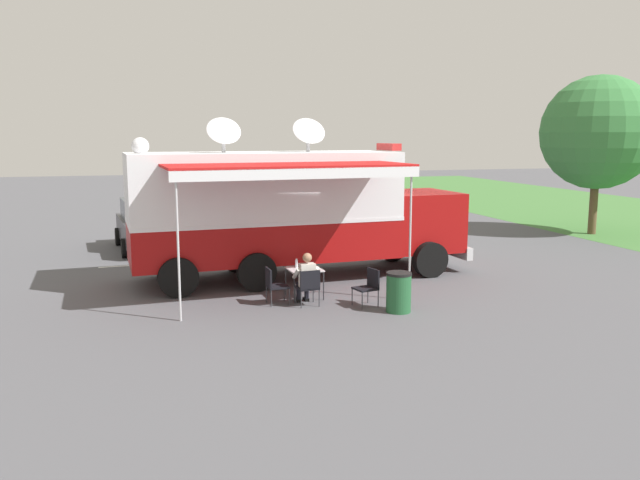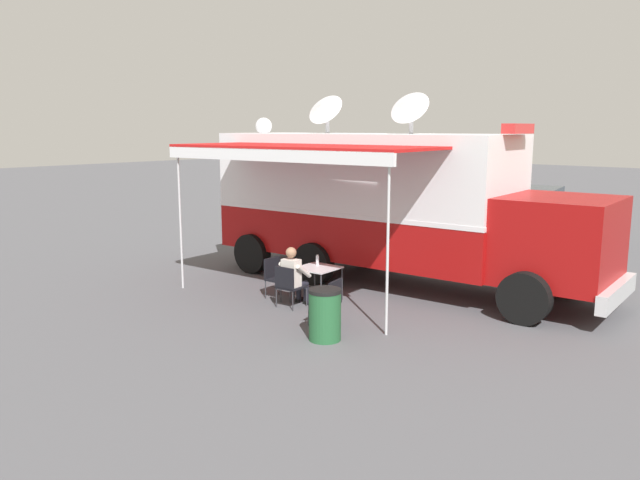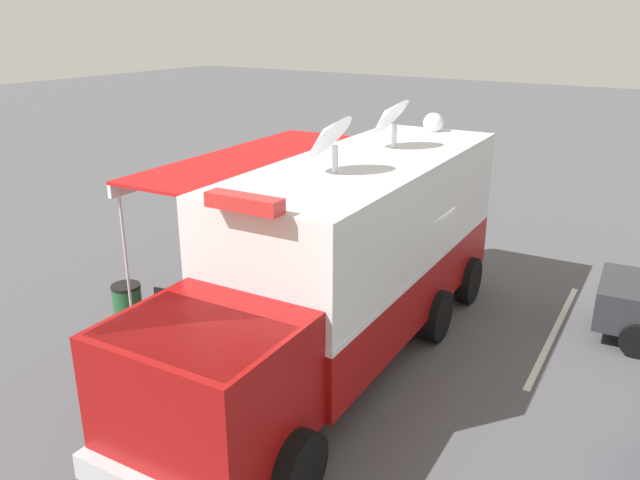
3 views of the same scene
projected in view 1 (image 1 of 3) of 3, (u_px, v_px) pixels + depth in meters
The scene contains 13 objects.
ground_plane at pixel (265, 279), 17.88m from camera, with size 100.00×100.00×0.00m, color #515156.
lot_stripe at pixel (179, 262), 20.22m from camera, with size 0.12×4.80×0.01m, color silver.
command_truck at pixel (291, 209), 17.78m from camera, with size 5.29×9.61×4.53m.
folding_table at pixel (304, 271), 15.74m from camera, with size 0.84×0.84×0.73m.
water_bottle at pixel (297, 263), 15.83m from camera, with size 0.07×0.07×0.22m.
folding_chair_at_table at pixel (309, 285), 14.98m from camera, with size 0.51×0.51×0.87m.
folding_chair_beside_table at pixel (274, 283), 15.17m from camera, with size 0.51×0.51×0.87m.
folding_chair_spare_by_truck at pixel (369, 284), 15.03m from camera, with size 0.57×0.57×0.87m.
seated_responder at pixel (306, 277), 15.13m from camera, with size 0.68×0.57×1.25m.
trash_bin at pixel (399, 292), 14.52m from camera, with size 0.57×0.57×0.91m.
car_behind_truck at pixel (148, 224), 22.43m from camera, with size 4.36×2.33×1.76m.
car_far_corner at pixel (258, 215), 25.07m from camera, with size 4.45×2.56×1.76m.
tree_far_left at pixel (598, 133), 25.44m from camera, with size 4.48×4.48×6.30m.
Camera 1 is at (17.23, -3.31, 3.96)m, focal length 36.18 mm.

